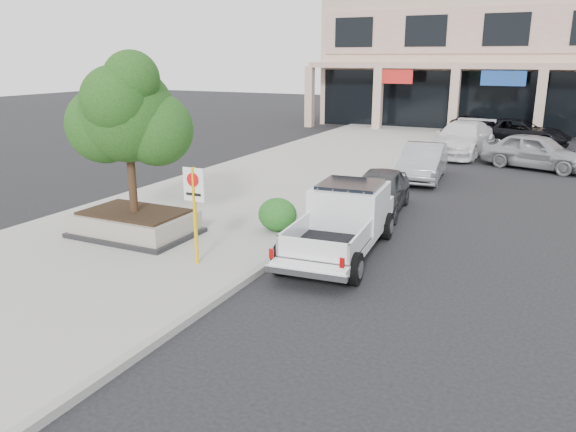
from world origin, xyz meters
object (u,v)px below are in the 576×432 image
object	(u,v)px
lot_car_a	(536,151)
lot_car_d	(518,133)
curb_car_b	(423,162)
planter_tree	(135,114)
curb_car_d	(469,131)
curb_car_c	(462,139)
no_parking_sign	(194,202)
curb_car_a	(379,191)
planter	(135,223)
pickup_truck	(340,223)

from	to	relation	value
lot_car_a	lot_car_d	world-z (taller)	lot_car_a
curb_car_b	planter_tree	bearing A→B (deg)	-119.47
lot_car_a	curb_car_d	bearing A→B (deg)	50.51
planter_tree	curb_car_d	world-z (taller)	planter_tree
curb_car_c	curb_car_d	bearing A→B (deg)	99.75
no_parking_sign	curb_car_d	world-z (taller)	no_parking_sign
planter_tree	curb_car_d	xyz separation A→B (m)	(5.27, 21.58, -2.61)
planter_tree	curb_car_a	distance (m)	7.97
curb_car_b	lot_car_d	bearing A→B (deg)	71.27
planter	planter_tree	bearing A→B (deg)	48.97
curb_car_d	planter_tree	bearing A→B (deg)	-107.06
pickup_truck	lot_car_a	size ratio (longest dim) A/B	1.15
no_parking_sign	lot_car_a	size ratio (longest dim) A/B	0.50
curb_car_a	lot_car_a	size ratio (longest dim) A/B	0.87
no_parking_sign	curb_car_c	xyz separation A→B (m)	(2.86, 19.17, -0.79)
planter	pickup_truck	xyz separation A→B (m)	(5.43, 1.34, 0.37)
planter_tree	pickup_truck	world-z (taller)	planter_tree
planter	curb_car_a	distance (m)	7.70
planter_tree	curb_car_c	size ratio (longest dim) A/B	0.69
planter_tree	curb_car_c	world-z (taller)	planter_tree
curb_car_a	lot_car_d	world-z (taller)	lot_car_d
planter_tree	pickup_truck	distance (m)	6.01
planter	curb_car_a	xyz separation A→B (m)	(5.09, 5.77, 0.21)
planter_tree	no_parking_sign	size ratio (longest dim) A/B	1.74
curb_car_d	planter	bearing A→B (deg)	-107.30
no_parking_sign	curb_car_b	distance (m)	12.71
pickup_truck	lot_car_d	distance (m)	21.41
no_parking_sign	pickup_truck	world-z (taller)	no_parking_sign
curb_car_b	curb_car_c	bearing A→B (deg)	81.42
lot_car_a	planter_tree	bearing A→B (deg)	167.45
no_parking_sign	lot_car_a	world-z (taller)	no_parking_sign
lot_car_d	planter	bearing A→B (deg)	167.63
curb_car_b	pickup_truck	bearing A→B (deg)	-93.83
curb_car_b	lot_car_a	world-z (taller)	lot_car_a
curb_car_d	curb_car_b	bearing A→B (deg)	-94.34
planter_tree	lot_car_a	size ratio (longest dim) A/B	0.86
curb_car_d	lot_car_d	bearing A→B (deg)	15.30
curb_car_d	lot_car_d	world-z (taller)	curb_car_d
curb_car_c	lot_car_a	world-z (taller)	curb_car_c
curb_car_a	lot_car_a	distance (m)	10.85
pickup_truck	curb_car_c	distance (m)	16.75
pickup_truck	lot_car_a	world-z (taller)	pickup_truck
pickup_truck	curb_car_b	xyz separation A→B (m)	(-0.21, 10.01, -0.11)
pickup_truck	curb_car_a	size ratio (longest dim) A/B	1.32
curb_car_a	pickup_truck	bearing A→B (deg)	-92.21
pickup_truck	no_parking_sign	bearing A→B (deg)	-142.39
planter	pickup_truck	bearing A→B (deg)	13.83
no_parking_sign	lot_car_a	xyz separation A→B (m)	(6.45, 16.89, -0.84)
curb_car_d	lot_car_a	bearing A→B (deg)	-60.47
pickup_truck	lot_car_d	size ratio (longest dim) A/B	0.98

